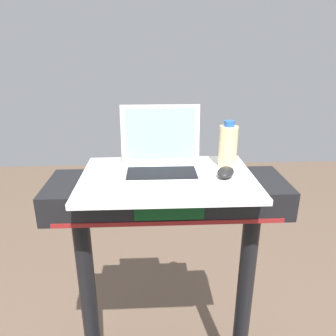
{
  "coord_description": "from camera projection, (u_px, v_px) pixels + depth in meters",
  "views": [
    {
      "loc": [
        -0.05,
        -0.42,
        1.6
      ],
      "look_at": [
        0.0,
        0.65,
        1.2
      ],
      "focal_mm": 34.7,
      "sensor_mm": 36.0,
      "label": 1
    }
  ],
  "objects": [
    {
      "name": "desk_board",
      "position": [
        167.0,
        178.0,
        1.21
      ],
      "size": [
        0.64,
        0.45,
        0.02
      ],
      "primitive_type": "cube",
      "color": "white",
      "rests_on": "treadmill_base"
    },
    {
      "name": "laptop",
      "position": [
        161.0,
        160.0,
        1.23
      ],
      "size": [
        0.31,
        0.25,
        0.24
      ],
      "rotation": [
        0.0,
        0.0,
        -0.02
      ],
      "color": "#B7B7BC",
      "rests_on": "desk_board"
    },
    {
      "name": "computer_mouse",
      "position": [
        226.0,
        172.0,
        1.2
      ],
      "size": [
        0.1,
        0.12,
        0.03
      ],
      "primitive_type": "ellipsoid",
      "rotation": [
        0.0,
        0.0,
        -0.42
      ],
      "color": "black",
      "rests_on": "desk_board"
    },
    {
      "name": "water_bottle",
      "position": [
        228.0,
        146.0,
        1.28
      ],
      "size": [
        0.07,
        0.07,
        0.19
      ],
      "color": "beige",
      "rests_on": "desk_board"
    }
  ]
}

